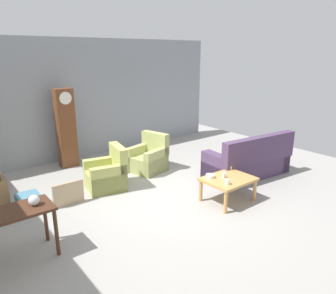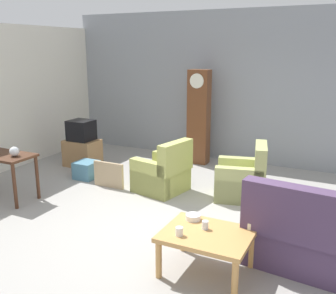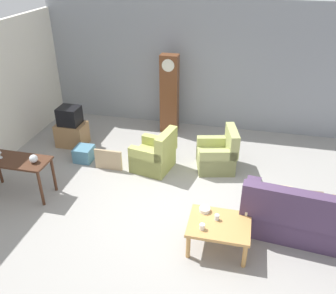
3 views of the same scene
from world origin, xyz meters
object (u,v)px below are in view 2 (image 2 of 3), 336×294
object	(u,v)px
framed_picture_leaning	(109,175)
cup_cream_tall	(250,226)
tv_stand_cabinet	(83,153)
glass_dome_cloche	(14,151)
cup_blue_rimmed	(205,225)
coffee_table_wood	(207,239)
tv_crt	(81,130)
armchair_olive_far	(243,180)
cup_white_porcelain	(179,231)
storage_box_blue	(87,170)
armchair_olive_near	(163,174)
bowl_white_stacked	(193,217)
grandfather_clock	(199,117)

from	to	relation	value
framed_picture_leaning	cup_cream_tall	size ratio (longest dim) A/B	8.10
tv_stand_cabinet	cup_cream_tall	bearing A→B (deg)	-29.01
glass_dome_cloche	cup_blue_rimmed	size ratio (longest dim) A/B	1.60
coffee_table_wood	tv_crt	distance (m)	4.61
armchair_olive_far	cup_white_porcelain	distance (m)	2.55
tv_crt	storage_box_blue	bearing A→B (deg)	-46.81
framed_picture_leaning	storage_box_blue	distance (m)	0.71
armchair_olive_near	coffee_table_wood	world-z (taller)	armchair_olive_near
glass_dome_cloche	bowl_white_stacked	distance (m)	3.23
armchair_olive_far	tv_crt	xyz separation A→B (m)	(-3.52, 0.27, 0.46)
tv_crt	cup_blue_rimmed	world-z (taller)	tv_crt
armchair_olive_far	tv_stand_cabinet	distance (m)	3.53
cup_white_porcelain	cup_cream_tall	size ratio (longest dim) A/B	1.28
tv_crt	cup_white_porcelain	world-z (taller)	tv_crt
storage_box_blue	coffee_table_wood	bearing A→B (deg)	-31.97
armchair_olive_near	cup_white_porcelain	xyz separation A→B (m)	(1.33, -2.21, 0.22)
armchair_olive_far	bowl_white_stacked	bearing A→B (deg)	-90.08
grandfather_clock	cup_blue_rimmed	world-z (taller)	grandfather_clock
storage_box_blue	cup_blue_rimmed	world-z (taller)	cup_blue_rimmed
coffee_table_wood	storage_box_blue	bearing A→B (deg)	148.03
coffee_table_wood	tv_stand_cabinet	bearing A→B (deg)	145.33
cup_white_porcelain	cup_blue_rimmed	bearing A→B (deg)	53.87
glass_dome_cloche	cup_blue_rimmed	bearing A→B (deg)	-8.19
bowl_white_stacked	glass_dome_cloche	bearing A→B (deg)	174.18
cup_cream_tall	tv_stand_cabinet	bearing A→B (deg)	150.99
storage_box_blue	bowl_white_stacked	distance (m)	3.44
tv_stand_cabinet	tv_crt	world-z (taller)	tv_crt
cup_blue_rimmed	cup_cream_tall	size ratio (longest dim) A/B	1.30
armchair_olive_far	cup_white_porcelain	xyz separation A→B (m)	(0.02, -2.54, 0.22)
coffee_table_wood	cup_white_porcelain	distance (m)	0.33
armchair_olive_far	tv_stand_cabinet	size ratio (longest dim) A/B	1.39
tv_crt	cup_cream_tall	world-z (taller)	tv_crt
armchair_olive_near	bowl_white_stacked	size ratio (longest dim) A/B	5.24
armchair_olive_near	tv_stand_cabinet	bearing A→B (deg)	164.90
armchair_olive_far	glass_dome_cloche	distance (m)	3.70
armchair_olive_near	cup_cream_tall	bearing A→B (deg)	-41.19
cup_white_porcelain	armchair_olive_far	bearing A→B (deg)	90.38
grandfather_clock	storage_box_blue	world-z (taller)	grandfather_clock
tv_crt	cup_white_porcelain	xyz separation A→B (m)	(3.54, -2.81, -0.24)
tv_crt	coffee_table_wood	bearing A→B (deg)	-34.67
armchair_olive_far	cup_blue_rimmed	bearing A→B (deg)	-84.73
framed_picture_leaning	cup_white_porcelain	bearing A→B (deg)	-40.60
cup_cream_tall	bowl_white_stacked	bearing A→B (deg)	-174.78
armchair_olive_near	cup_blue_rimmed	distance (m)	2.48
tv_stand_cabinet	tv_crt	distance (m)	0.49
tv_crt	framed_picture_leaning	distance (m)	1.60
armchair_olive_far	cup_blue_rimmed	world-z (taller)	armchair_olive_far
cup_blue_rimmed	glass_dome_cloche	bearing A→B (deg)	171.81
glass_dome_cloche	cup_blue_rimmed	world-z (taller)	glass_dome_cloche
tv_crt	cup_cream_tall	bearing A→B (deg)	-29.01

